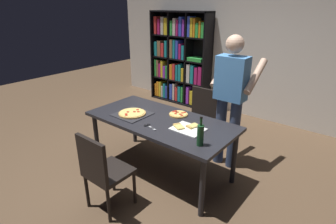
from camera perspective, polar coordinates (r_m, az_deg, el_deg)
The scene contains 12 objects.
ground_plane at distance 3.67m, azimuth -1.50°, elevation -12.34°, with size 12.00×12.00×0.00m, color brown.
back_wall at distance 5.32m, azimuth 17.26°, elevation 13.88°, with size 6.40×0.10×2.80m, color silver.
dining_table at distance 3.34m, azimuth -1.61°, elevation -2.67°, with size 1.87×0.89×0.75m.
chair_near_camera at distance 2.87m, azimuth -13.93°, elevation -11.77°, with size 0.42×0.42×0.90m.
chair_far_side at distance 4.09m, azimuth 6.84°, elevation -0.52°, with size 0.42×0.42×0.90m.
bookshelf at distance 5.90m, azimuth 2.54°, elevation 11.01°, with size 1.40×0.35×1.95m.
person_serving_pizza at distance 3.49m, azimuth 13.27°, elevation 3.49°, with size 0.55×0.54×1.75m.
pepperoni_pizza_on_tray at distance 3.47m, azimuth -7.66°, elevation -0.33°, with size 0.41×0.41×0.04m.
pizza_slices_on_towel at distance 3.06m, azimuth 4.10°, elevation -3.43°, with size 0.37×0.30×0.03m.
wine_bottle at distance 2.69m, azimuth 6.94°, elevation -4.82°, with size 0.07×0.07×0.32m.
kitchen_scissors at distance 3.12m, azimuth -4.12°, elevation -3.03°, with size 0.20×0.10×0.01m.
second_pizza_plain at distance 3.43m, azimuth 2.25°, elevation -0.47°, with size 0.24×0.24×0.03m.
Camera 1 is at (1.97, -2.30, 2.08)m, focal length 28.49 mm.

